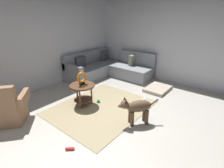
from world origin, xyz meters
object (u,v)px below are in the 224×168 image
(dog_bed_mat, at_px, (158,89))
(dog_toy_rope, at_px, (70,149))
(sectional_couch, at_px, (108,69))
(side_table, at_px, (83,89))
(torus_sculpture, at_px, (82,78))
(dog_toy_bone, at_px, (145,99))
(armchair, at_px, (6,109))
(dog, at_px, (137,107))
(dog_toy_ball, at_px, (98,101))

(dog_bed_mat, bearing_deg, dog_toy_rope, 178.51)
(sectional_couch, distance_m, dog_toy_rope, 3.71)
(side_table, distance_m, torus_sculpture, 0.29)
(dog_toy_bone, bearing_deg, armchair, 147.44)
(dog_toy_rope, bearing_deg, torus_sculpture, 39.39)
(dog_bed_mat, bearing_deg, armchair, 154.04)
(armchair, distance_m, dog, 2.64)
(sectional_couch, distance_m, dog_toy_bone, 2.13)
(side_table, distance_m, dog_toy_bone, 1.65)
(armchair, distance_m, side_table, 1.62)
(dog_toy_rope, height_order, dog_toy_bone, dog_toy_bone)
(dog_bed_mat, distance_m, dog_toy_bone, 0.81)
(armchair, xyz_separation_m, side_table, (1.49, -0.63, 0.09))
(sectional_couch, height_order, armchair, same)
(dog_toy_ball, xyz_separation_m, dog_toy_bone, (0.88, -0.85, -0.01))
(torus_sculpture, bearing_deg, sectional_couch, 23.52)
(torus_sculpture, distance_m, dog_toy_rope, 1.69)
(armchair, xyz_separation_m, dog_bed_mat, (3.48, -1.70, -0.28))
(torus_sculpture, relative_size, dog_toy_bone, 1.81)
(torus_sculpture, relative_size, dog, 0.47)
(armchair, relative_size, dog, 1.43)
(dog_toy_bone, bearing_deg, sectional_couch, 67.21)
(dog_bed_mat, relative_size, dog_toy_ball, 9.01)
(dog, bearing_deg, sectional_couch, -0.67)
(dog, distance_m, dog_toy_rope, 1.45)
(sectional_couch, xyz_separation_m, dog, (-1.87, -2.31, 0.09))
(armchair, relative_size, torus_sculpture, 3.06)
(sectional_couch, bearing_deg, dog_toy_ball, -147.16)
(dog_bed_mat, xyz_separation_m, dog_toy_bone, (-0.81, -0.01, -0.01))
(side_table, relative_size, dog_toy_ball, 6.76)
(torus_sculpture, xyz_separation_m, dog_bed_mat, (2.00, -1.06, -0.67))
(dog_toy_rope, relative_size, dog_toy_bone, 0.80)
(dog_bed_mat, height_order, dog, dog)
(side_table, bearing_deg, torus_sculpture, -86.87)
(dog, distance_m, dog_toy_bone, 1.16)
(dog_bed_mat, distance_m, dog_toy_ball, 1.88)
(side_table, bearing_deg, dog_toy_rope, -140.61)
(armchair, xyz_separation_m, dog_toy_rope, (0.29, -1.61, -0.30))
(armchair, height_order, torus_sculpture, armchair)
(dog, xyz_separation_m, dog_toy_bone, (1.05, 0.37, -0.35))
(armchair, bearing_deg, dog_toy_bone, 6.95)
(torus_sculpture, xyz_separation_m, dog_toy_ball, (0.31, -0.22, -0.67))
(dog_bed_mat, bearing_deg, dog, -168.46)
(dog, distance_m, dog_toy_ball, 1.27)
(sectional_couch, distance_m, torus_sculpture, 2.23)
(dog, bearing_deg, dog_toy_bone, -32.57)
(sectional_couch, relative_size, dog_toy_rope, 15.65)
(sectional_couch, bearing_deg, dog_bed_mat, -90.36)
(dog_toy_bone, bearing_deg, dog, -160.79)
(side_table, xyz_separation_m, dog_bed_mat, (2.00, -1.06, -0.37))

